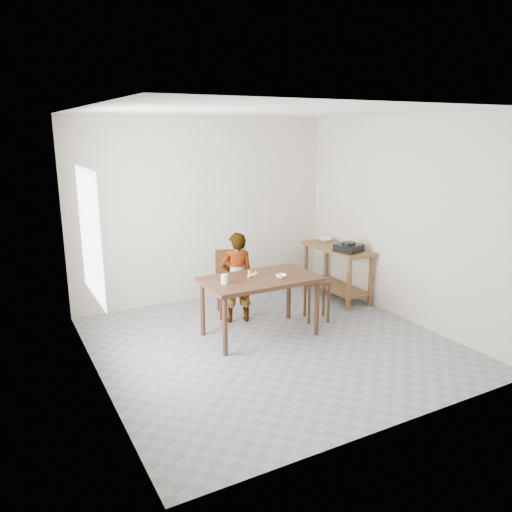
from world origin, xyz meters
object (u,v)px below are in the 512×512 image
dining_table (260,307)px  dining_chair (233,284)px  stool (317,300)px  child (237,278)px  prep_counter (337,272)px

dining_table → dining_chair: (0.01, 0.79, 0.07)m
stool → child: bearing=154.5°
child → dining_chair: child is taller
dining_chair → child: bearing=-83.6°
prep_counter → dining_chair: (-1.71, 0.09, 0.04)m
dining_chair → stool: size_ratio=1.58×
dining_table → child: bearing=94.4°
prep_counter → dining_chair: 1.71m
dining_table → dining_chair: size_ratio=1.57×
child → stool: (0.97, -0.46, -0.33)m
prep_counter → stool: bearing=-142.6°
dining_chair → stool: dining_chair is taller
dining_table → stool: 0.94m
dining_table → dining_chair: 0.80m
stool → dining_table: bearing=-174.2°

